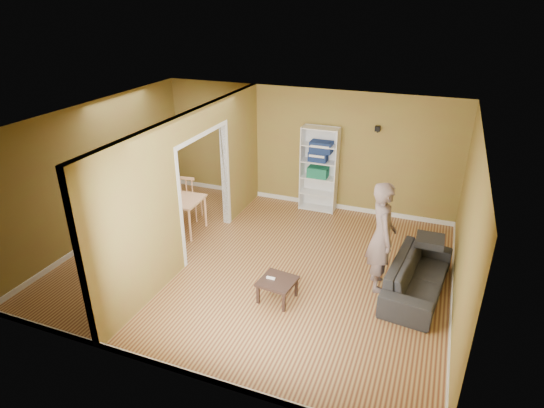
{
  "coord_description": "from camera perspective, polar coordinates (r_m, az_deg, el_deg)",
  "views": [
    {
      "loc": [
        2.72,
        -6.33,
        4.34
      ],
      "look_at": [
        0.2,
        0.2,
        1.1
      ],
      "focal_mm": 30.0,
      "sensor_mm": 36.0,
      "label": 1
    }
  ],
  "objects": [
    {
      "name": "chair_near",
      "position": [
        8.73,
        -14.65,
        -2.1
      ],
      "size": [
        0.49,
        0.49,
        1.01
      ],
      "primitive_type": null,
      "rotation": [
        0.0,
        0.0,
        0.05
      ],
      "color": "tan",
      "rests_on": "ground"
    },
    {
      "name": "coffee_table",
      "position": [
        7.09,
        0.69,
        -9.89
      ],
      "size": [
        0.53,
        0.53,
        0.35
      ],
      "rotation": [
        0.0,
        0.0,
        -0.12
      ],
      "color": "#331F18",
      "rests_on": "ground"
    },
    {
      "name": "room_shell",
      "position": [
        7.53,
        -1.97,
        1.02
      ],
      "size": [
        6.5,
        6.5,
        6.5
      ],
      "color": "tan",
      "rests_on": "ground"
    },
    {
      "name": "partition",
      "position": [
        8.04,
        -9.88,
        2.24
      ],
      "size": [
        0.22,
        5.5,
        2.6
      ],
      "primitive_type": null,
      "color": "olive",
      "rests_on": "ground"
    },
    {
      "name": "game_controller",
      "position": [
        7.08,
        -0.15,
        -9.27
      ],
      "size": [
        0.14,
        0.04,
        0.03
      ],
      "primitive_type": "cube",
      "color": "white",
      "rests_on": "coffee_table"
    },
    {
      "name": "sofa",
      "position": [
        7.59,
        17.92,
        -8.02
      ],
      "size": [
        2.06,
        1.07,
        0.75
      ],
      "primitive_type": "imported",
      "rotation": [
        0.0,
        0.0,
        1.45
      ],
      "color": "black",
      "rests_on": "ground"
    },
    {
      "name": "wall_speaker",
      "position": [
        9.42,
        13.11,
        9.19
      ],
      "size": [
        0.1,
        0.1,
        0.1
      ],
      "primitive_type": "cube",
      "color": "black",
      "rests_on": "room_shell"
    },
    {
      "name": "paper_box_teal",
      "position": [
        9.83,
        5.79,
        4.01
      ],
      "size": [
        0.43,
        0.28,
        0.22
      ],
      "primitive_type": "cube",
      "color": "#1F6048",
      "rests_on": "bookshelf"
    },
    {
      "name": "dining_table",
      "position": [
        9.17,
        -12.26,
        0.34
      ],
      "size": [
        1.13,
        0.75,
        0.7
      ],
      "rotation": [
        0.0,
        0.0,
        0.04
      ],
      "color": "#E7B681",
      "rests_on": "ground"
    },
    {
      "name": "chair_far",
      "position": [
        9.63,
        -10.15,
        0.95
      ],
      "size": [
        0.52,
        0.52,
        1.01
      ],
      "primitive_type": null,
      "rotation": [
        0.0,
        0.0,
        3.28
      ],
      "color": "#D2BA86",
      "rests_on": "ground"
    },
    {
      "name": "person",
      "position": [
        7.22,
        13.73,
        -2.91
      ],
      "size": [
        0.93,
        0.83,
        2.13
      ],
      "primitive_type": "imported",
      "rotation": [
        0.0,
        0.0,
        1.92
      ],
      "color": "slate",
      "rests_on": "ground"
    },
    {
      "name": "paper_box_navy_b",
      "position": [
        9.71,
        5.81,
        5.96
      ],
      "size": [
        0.39,
        0.25,
        0.2
      ],
      "primitive_type": "cube",
      "color": "navy",
      "rests_on": "bookshelf"
    },
    {
      "name": "bookshelf",
      "position": [
        9.84,
        6.01,
        4.42
      ],
      "size": [
        0.78,
        0.34,
        1.86
      ],
      "color": "white",
      "rests_on": "ground"
    },
    {
      "name": "paper_box_navy_c",
      "position": [
        9.62,
        6.23,
        7.35
      ],
      "size": [
        0.46,
        0.3,
        0.24
      ],
      "primitive_type": "cube",
      "color": "navy",
      "rests_on": "bookshelf"
    },
    {
      "name": "chair_left",
      "position": [
        9.64,
        -16.36,
        -0.1
      ],
      "size": [
        0.49,
        0.49,
        0.88
      ],
      "primitive_type": null,
      "rotation": [
        0.0,
        0.0,
        -1.83
      ],
      "color": "tan",
      "rests_on": "ground"
    }
  ]
}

